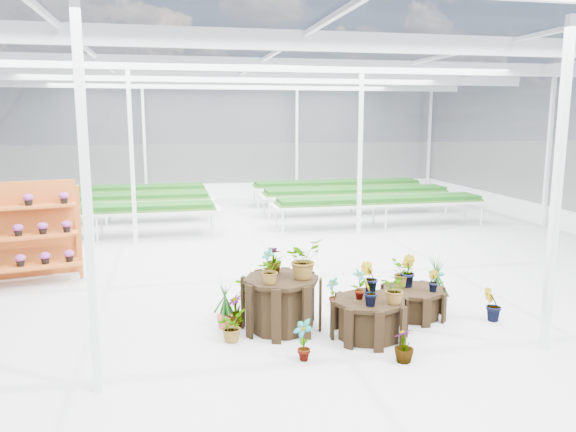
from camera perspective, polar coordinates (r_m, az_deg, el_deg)
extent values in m
plane|color=gray|center=(11.23, -0.77, -6.61)|extent=(24.00, 24.00, 0.00)
cylinder|color=black|center=(8.66, -0.68, -8.87)|extent=(1.50, 1.50, 0.81)
cylinder|color=black|center=(8.47, 8.25, -10.26)|extent=(1.21, 1.21, 0.58)
cylinder|color=black|center=(9.46, 12.53, -8.57)|extent=(1.05, 1.05, 0.47)
imported|color=#11430F|center=(8.59, -2.02, -4.75)|extent=(0.25, 0.27, 0.42)
imported|color=#11430F|center=(8.44, 1.57, -4.35)|extent=(0.72, 0.70, 0.61)
imported|color=#11430F|center=(8.78, -1.43, -4.42)|extent=(0.33, 0.33, 0.42)
imported|color=#11430F|center=(8.20, -1.85, -5.49)|extent=(0.49, 0.48, 0.41)
imported|color=#11430F|center=(8.29, 7.27, -6.87)|extent=(0.29, 0.27, 0.46)
imported|color=#11430F|center=(8.18, 10.89, -7.27)|extent=(0.52, 0.53, 0.44)
imported|color=#11430F|center=(8.61, 8.24, -6.20)|extent=(0.32, 0.29, 0.48)
imported|color=#11430F|center=(8.02, 8.29, -7.67)|extent=(0.29, 0.28, 0.41)
imported|color=#11430F|center=(9.39, 11.57, -5.69)|extent=(0.52, 0.54, 0.47)
imported|color=#11430F|center=(9.28, 14.50, -6.39)|extent=(0.15, 0.19, 0.34)
imported|color=#11430F|center=(9.42, 12.00, -5.47)|extent=(0.25, 0.31, 0.52)
imported|color=#11430F|center=(8.31, -5.79, -11.04)|extent=(0.52, 0.54, 0.46)
imported|color=#11430F|center=(8.80, -5.37, -9.58)|extent=(0.35, 0.35, 0.53)
imported|color=#11430F|center=(7.64, 1.56, -12.49)|extent=(0.31, 0.36, 0.57)
imported|color=#11430F|center=(7.77, 11.71, -12.73)|extent=(0.33, 0.33, 0.47)
imported|color=#11430F|center=(9.59, 20.01, -8.46)|extent=(0.31, 0.25, 0.54)
imported|color=#11430F|center=(10.44, 14.80, -6.64)|extent=(0.36, 0.33, 0.56)
imported|color=#11430F|center=(9.80, 4.58, -7.64)|extent=(0.27, 0.31, 0.49)
imported|color=#11430F|center=(9.64, -3.70, -7.31)|extent=(0.82, 0.80, 0.69)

